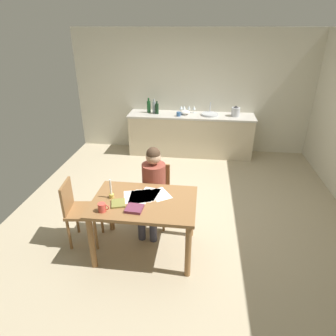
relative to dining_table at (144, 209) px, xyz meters
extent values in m
cube|color=tan|center=(0.38, 1.01, -0.65)|extent=(5.20, 5.20, 0.04)
cube|color=beige|center=(0.38, 3.61, 0.67)|extent=(5.20, 0.12, 2.60)
cube|color=beige|center=(0.38, 3.25, -0.20)|extent=(2.66, 0.60, 0.86)
cube|color=#B7B2A8|center=(0.38, 3.25, 0.25)|extent=(2.70, 0.64, 0.04)
cube|color=olive|center=(0.00, 0.00, 0.09)|extent=(1.24, 0.84, 0.04)
cylinder|color=olive|center=(-0.56, -0.36, -0.28)|extent=(0.07, 0.07, 0.71)
cylinder|color=olive|center=(0.56, -0.36, -0.28)|extent=(0.07, 0.07, 0.71)
cylinder|color=olive|center=(-0.56, 0.36, -0.28)|extent=(0.07, 0.07, 0.71)
cylinder|color=olive|center=(0.56, 0.36, -0.28)|extent=(0.07, 0.07, 0.71)
cube|color=olive|center=(0.02, 0.60, -0.17)|extent=(0.44, 0.44, 0.04)
cube|color=olive|center=(0.04, 0.78, 0.04)|extent=(0.36, 0.06, 0.40)
cylinder|color=olive|center=(-0.16, 0.45, -0.41)|extent=(0.04, 0.04, 0.45)
cylinder|color=olive|center=(0.17, 0.41, -0.41)|extent=(0.04, 0.04, 0.45)
cylinder|color=olive|center=(-0.13, 0.79, -0.41)|extent=(0.04, 0.04, 0.45)
cylinder|color=olive|center=(0.21, 0.75, -0.41)|extent=(0.04, 0.04, 0.45)
cylinder|color=brown|center=(0.02, 0.58, 0.07)|extent=(0.35, 0.35, 0.50)
sphere|color=#D8AD8C|center=(0.02, 0.58, 0.43)|extent=(0.20, 0.20, 0.20)
sphere|color=#473323|center=(0.02, 0.58, 0.47)|extent=(0.19, 0.19, 0.19)
cylinder|color=#383847|center=(-0.08, 0.40, -0.18)|extent=(0.17, 0.39, 0.13)
cylinder|color=#383847|center=(-0.09, 0.21, -0.41)|extent=(0.10, 0.10, 0.45)
cylinder|color=#383847|center=(0.08, 0.38, -0.18)|extent=(0.17, 0.39, 0.13)
cylinder|color=#383847|center=(0.06, 0.19, -0.41)|extent=(0.10, 0.10, 0.45)
cube|color=olive|center=(-0.82, 0.09, -0.16)|extent=(0.44, 0.44, 0.04)
cube|color=olive|center=(-1.00, 0.06, 0.05)|extent=(0.07, 0.36, 0.40)
cylinder|color=olive|center=(-0.63, -0.06, -0.40)|extent=(0.04, 0.04, 0.46)
cylinder|color=olive|center=(-0.67, 0.27, -0.40)|extent=(0.04, 0.04, 0.46)
cylinder|color=olive|center=(-0.97, -0.10, -0.40)|extent=(0.04, 0.04, 0.46)
cylinder|color=olive|center=(-1.01, 0.23, -0.40)|extent=(0.04, 0.04, 0.46)
cylinder|color=#D84C3F|center=(-0.42, -0.27, 0.16)|extent=(0.09, 0.09, 0.10)
torus|color=#D84C3F|center=(-0.37, -0.27, 0.17)|extent=(0.07, 0.01, 0.07)
cylinder|color=gold|center=(-0.40, 0.02, 0.14)|extent=(0.06, 0.06, 0.05)
cylinder|color=white|center=(-0.40, 0.02, 0.26)|extent=(0.02, 0.02, 0.19)
cube|color=olive|center=(-0.28, -0.11, 0.12)|extent=(0.20, 0.22, 0.02)
cube|color=brown|center=(-0.07, -0.20, 0.13)|extent=(0.20, 0.19, 0.03)
cube|color=white|center=(-0.15, 0.07, 0.11)|extent=(0.28, 0.34, 0.00)
cube|color=white|center=(-0.03, 0.11, 0.11)|extent=(0.24, 0.32, 0.00)
cube|color=white|center=(0.03, 0.16, 0.11)|extent=(0.26, 0.33, 0.00)
cube|color=white|center=(-0.08, 0.07, 0.11)|extent=(0.23, 0.31, 0.00)
cube|color=white|center=(0.16, 0.17, 0.11)|extent=(0.34, 0.36, 0.00)
cube|color=white|center=(-0.02, 0.11, 0.11)|extent=(0.30, 0.35, 0.00)
cylinder|color=#B2B7BC|center=(0.78, 3.25, 0.29)|extent=(0.36, 0.36, 0.04)
cylinder|color=silver|center=(0.78, 3.41, 0.39)|extent=(0.02, 0.02, 0.24)
cylinder|color=#194C23|center=(-0.55, 3.30, 0.39)|extent=(0.08, 0.08, 0.25)
cylinder|color=#194C23|center=(-0.55, 3.30, 0.55)|extent=(0.04, 0.04, 0.06)
cylinder|color=#8C999E|center=(-0.43, 3.28, 0.39)|extent=(0.07, 0.07, 0.24)
cylinder|color=#8C999E|center=(-0.43, 3.28, 0.54)|extent=(0.03, 0.03, 0.06)
cylinder|color=black|center=(-0.36, 3.22, 0.38)|extent=(0.08, 0.08, 0.22)
cylinder|color=black|center=(-0.36, 3.22, 0.51)|extent=(0.03, 0.03, 0.05)
ellipsoid|color=white|center=(0.25, 3.25, 0.31)|extent=(0.21, 0.21, 0.09)
cylinder|color=#B7BABF|center=(1.31, 3.25, 0.36)|extent=(0.18, 0.18, 0.18)
cone|color=#262628|center=(1.31, 3.25, 0.47)|extent=(0.11, 0.11, 0.04)
cylinder|color=silver|center=(0.44, 3.40, 0.27)|extent=(0.06, 0.06, 0.00)
cylinder|color=silver|center=(0.44, 3.40, 0.31)|extent=(0.01, 0.01, 0.07)
cone|color=silver|center=(0.44, 3.40, 0.38)|extent=(0.07, 0.07, 0.08)
cylinder|color=silver|center=(0.32, 3.40, 0.27)|extent=(0.06, 0.06, 0.00)
cylinder|color=silver|center=(0.32, 3.40, 0.31)|extent=(0.01, 0.01, 0.07)
cone|color=silver|center=(0.32, 3.40, 0.38)|extent=(0.07, 0.07, 0.08)
cylinder|color=silver|center=(0.22, 3.40, 0.27)|extent=(0.06, 0.06, 0.00)
cylinder|color=silver|center=(0.22, 3.40, 0.31)|extent=(0.01, 0.01, 0.07)
cone|color=silver|center=(0.22, 3.40, 0.38)|extent=(0.07, 0.07, 0.08)
cylinder|color=silver|center=(0.15, 3.40, 0.27)|extent=(0.06, 0.06, 0.00)
cylinder|color=silver|center=(0.15, 3.40, 0.31)|extent=(0.01, 0.01, 0.07)
cone|color=silver|center=(0.15, 3.40, 0.38)|extent=(0.07, 0.07, 0.08)
cylinder|color=#33598C|center=(0.12, 3.10, 0.31)|extent=(0.09, 0.09, 0.09)
torus|color=#33598C|center=(0.17, 3.10, 0.32)|extent=(0.06, 0.01, 0.06)
camera|label=1|loc=(0.64, -2.86, 1.98)|focal=31.07mm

